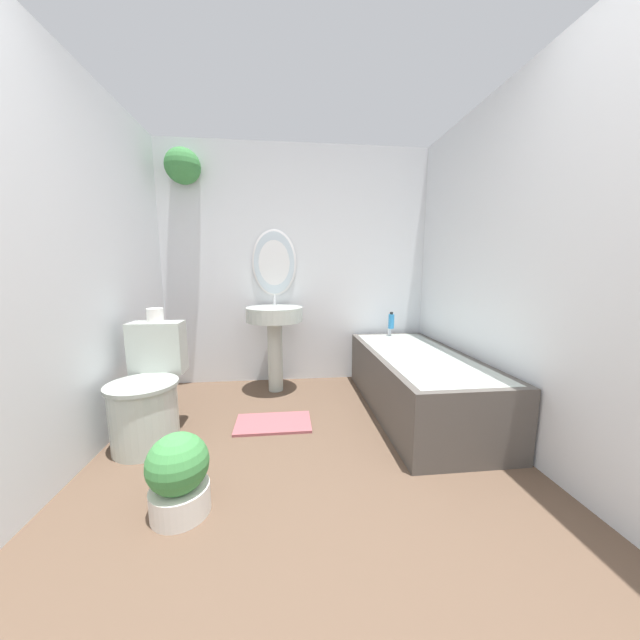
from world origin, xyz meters
TOP-DOWN VIEW (x-y plane):
  - wall_back at (-0.09, 2.82)m, footprint 2.80×0.32m
  - wall_left at (-1.37, 1.40)m, footprint 0.06×2.92m
  - wall_right at (1.37, 1.40)m, footprint 0.06×2.92m
  - toilet at (-1.06, 1.62)m, footprint 0.44×0.61m
  - pedestal_sink at (-0.24, 2.49)m, footprint 0.53×0.53m
  - bathtub at (0.95, 1.91)m, footprint 0.75×1.69m
  - shampoo_bottle at (0.96, 2.62)m, footprint 0.06×0.06m
  - potted_plant at (-0.65, 0.91)m, footprint 0.29×0.29m
  - bath_mat at (-0.24, 1.78)m, footprint 0.57×0.34m
  - toilet_paper_roll at (-1.06, 1.85)m, footprint 0.11×0.11m

SIDE VIEW (x-z plane):
  - bath_mat at x=-0.24m, z-range 0.00..0.02m
  - potted_plant at x=-0.65m, z-range 0.00..0.40m
  - bathtub at x=0.95m, z-range -0.03..0.54m
  - toilet at x=-1.06m, z-range -0.08..0.72m
  - pedestal_sink at x=-0.24m, z-range 0.18..1.10m
  - shampoo_bottle at x=0.96m, z-range 0.56..0.73m
  - toilet_paper_roll at x=-1.06m, z-range 0.80..0.90m
  - wall_left at x=-1.37m, z-range 0.00..2.40m
  - wall_right at x=1.37m, z-range 0.00..2.40m
  - wall_back at x=-0.09m, z-range 0.07..2.47m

